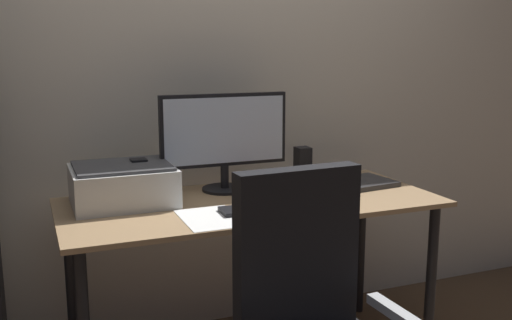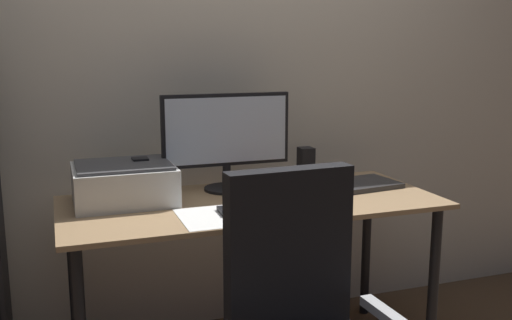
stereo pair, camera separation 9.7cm
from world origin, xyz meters
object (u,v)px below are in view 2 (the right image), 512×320
at_px(printer, 124,183).
at_px(coffee_mug, 259,186).
at_px(desk, 252,220).
at_px(speaker_right, 306,166).
at_px(keyboard, 256,209).
at_px(laptop, 361,184).
at_px(speaker_left, 141,178).
at_px(mouse, 311,202).
at_px(monitor, 226,135).

bearing_deg(printer, coffee_mug, -13.63).
xyz_separation_m(desk, speaker_right, (0.33, 0.19, 0.17)).
bearing_deg(keyboard, speaker_right, 45.80).
bearing_deg(printer, keyboard, -32.99).
bearing_deg(coffee_mug, laptop, 5.53).
distance_m(desk, coffee_mug, 0.15).
distance_m(speaker_left, speaker_right, 0.75).
relative_size(coffee_mug, laptop, 0.33).
distance_m(mouse, laptop, 0.41).
height_order(desk, coffee_mug, coffee_mug).
bearing_deg(speaker_left, laptop, -7.71).
bearing_deg(laptop, printer, 168.69).
height_order(speaker_left, printer, speaker_left).
bearing_deg(desk, speaker_right, 29.93).
relative_size(desk, monitor, 2.73).
distance_m(keyboard, coffee_mug, 0.19).
relative_size(monitor, mouse, 5.91).
bearing_deg(speaker_left, speaker_right, 0.00).
relative_size(desk, coffee_mug, 14.68).
bearing_deg(monitor, keyboard, -88.13).
relative_size(speaker_left, printer, 0.42).
height_order(keyboard, mouse, mouse).
bearing_deg(desk, laptop, 6.16).
distance_m(keyboard, speaker_right, 0.51).
bearing_deg(monitor, coffee_mug, -65.99).
height_order(desk, laptop, laptop).
xyz_separation_m(desk, mouse, (0.20, -0.16, 0.10)).
distance_m(speaker_right, printer, 0.83).
xyz_separation_m(desk, monitor, (-0.05, 0.20, 0.33)).
height_order(laptop, speaker_right, speaker_right).
height_order(keyboard, speaker_left, speaker_left).
bearing_deg(speaker_left, coffee_mug, -21.36).
bearing_deg(mouse, laptop, 45.81).
xyz_separation_m(monitor, speaker_right, (0.38, -0.01, -0.16)).
relative_size(speaker_left, speaker_right, 1.00).
distance_m(laptop, speaker_left, 0.98).
relative_size(keyboard, speaker_right, 1.71).
height_order(monitor, coffee_mug, monitor).
distance_m(mouse, speaker_right, 0.38).
distance_m(monitor, keyboard, 0.43).
xyz_separation_m(mouse, speaker_right, (0.13, 0.35, 0.07)).
xyz_separation_m(speaker_right, printer, (-0.83, -0.05, -0.00)).
distance_m(desk, printer, 0.54).
height_order(laptop, speaker_left, speaker_left).
distance_m(monitor, laptop, 0.65).
height_order(keyboard, coffee_mug, coffee_mug).
xyz_separation_m(coffee_mug, speaker_right, (0.29, 0.18, 0.03)).
bearing_deg(keyboard, speaker_left, 139.76).
height_order(speaker_left, speaker_right, same).
bearing_deg(speaker_left, mouse, -29.63).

